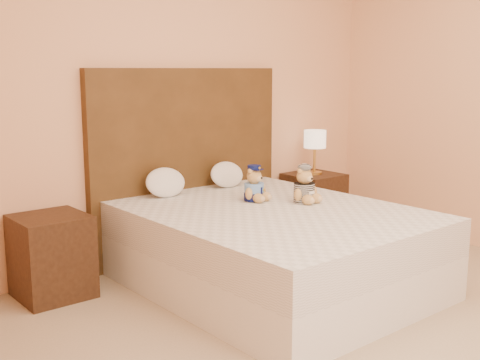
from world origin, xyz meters
The scene contains 11 objects.
ground centered at (0.00, 0.00, 0.00)m, with size 4.00×4.50×0.00m, color tan.
room_walls centered at (0.00, 0.46, 1.81)m, with size 4.04×4.52×2.72m.
bed centered at (0.00, 1.20, 0.28)m, with size 1.60×2.00×0.55m.
headboard centered at (0.00, 2.21, 0.75)m, with size 1.75×0.08×1.50m, color #503418.
nightstand_left centered at (-1.25, 2.00, 0.28)m, with size 0.45×0.45×0.55m, color #3C2413.
nightstand_right centered at (1.25, 2.00, 0.28)m, with size 0.45×0.45×0.55m, color #3C2413.
lamp centered at (1.25, 2.00, 0.85)m, with size 0.20×0.20×0.40m.
teddy_police centered at (0.08, 1.49, 0.68)m, with size 0.22×0.21×0.26m, color #B07644, non-canonical shape.
teddy_prisoner centered at (0.32, 1.22, 0.68)m, with size 0.23×0.22×0.26m, color #B07644, non-canonical shape.
pillow_left centered at (-0.33, 2.03, 0.67)m, with size 0.33×0.22×0.23m, color white.
pillow_right centered at (0.25, 2.03, 0.66)m, with size 0.31×0.20×0.22m, color white.
Camera 1 is at (-2.73, -1.72, 1.49)m, focal length 45.00 mm.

